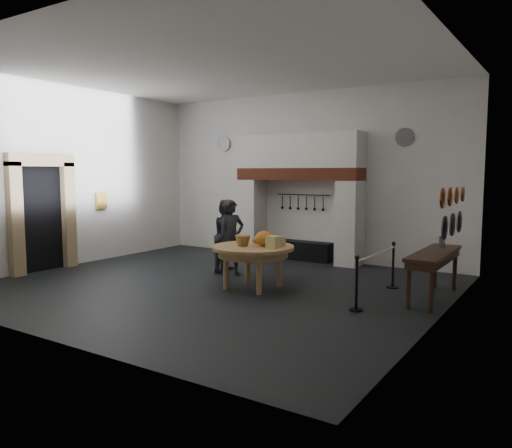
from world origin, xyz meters
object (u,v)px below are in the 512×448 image
Objects in this scene: work_table at (253,248)px; side_table at (434,253)px; barrier_post_near at (357,285)px; barrier_post_far at (393,266)px; iron_range at (299,250)px; visitor_far at (228,235)px; visitor_near at (231,238)px.

side_table is (3.31, 1.09, 0.03)m from work_table.
barrier_post_far is (0.00, 2.00, 0.00)m from barrier_post_near.
work_table is 2.89m from barrier_post_far.
side_table is (4.10, -2.40, 0.62)m from iron_range.
barrier_post_far is at bearing 90.00° from barrier_post_near.
work_table reaches higher than iron_range.
work_table is at bearing -146.87° from barrier_post_far.
iron_range is 2.51m from visitor_far.
visitor_near is at bearing -167.11° from barrier_post_far.
visitor_near is 3.60m from barrier_post_far.
barrier_post_near is at bearing -120.80° from side_table.
barrier_post_far is (-0.91, 0.47, -0.42)m from side_table.
iron_range is 2.11× the size of barrier_post_far.
visitor_near is 4.41m from side_table.
visitor_near is 1.94× the size of barrier_post_near.
barrier_post_near is (3.49, -1.20, -0.42)m from visitor_near.
work_table is 1.85× the size of barrier_post_far.
barrier_post_far is at bearing -31.24° from iron_range.
visitor_far is 1.90× the size of barrier_post_far.
iron_range is 1.09× the size of visitor_near.
work_table is 1.89m from visitor_far.
visitor_near reaches higher than barrier_post_near.
visitor_far is at bearing -174.15° from barrier_post_far.
side_table is (4.40, 0.33, -0.00)m from visitor_near.
visitor_far is at bearing 179.14° from side_table.
visitor_near is 1.94× the size of barrier_post_far.
work_table is (0.79, -3.50, 0.59)m from iron_range.
barrier_post_near and barrier_post_far have the same top height.
barrier_post_far is (3.19, -1.93, 0.20)m from iron_range.
visitor_near is at bearing -175.74° from side_table.
side_table is at bearing 18.30° from work_table.
side_table is at bearing -101.46° from visitor_far.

